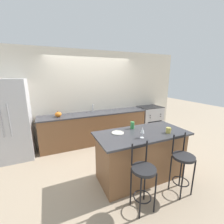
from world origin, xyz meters
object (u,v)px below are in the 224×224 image
object	(u,v)px
oven_range	(149,120)
wine_glass	(142,130)
bar_stool_far	(183,163)
coffee_mug	(168,130)
bar_stool_near	(143,176)
tumbler_cup	(132,125)
pumpkin_decoration	(58,114)
refrigerator	(10,120)
dinner_plate	(118,133)

from	to	relation	value
oven_range	wine_glass	bearing A→B (deg)	-130.36
bar_stool_far	coffee_mug	world-z (taller)	same
bar_stool_near	bar_stool_far	bearing A→B (deg)	1.02
oven_range	coffee_mug	world-z (taller)	coffee_mug
oven_range	bar_stool_far	size ratio (longest dim) A/B	0.90
tumbler_cup	pumpkin_decoration	distance (m)	2.07
refrigerator	oven_range	xyz separation A→B (m)	(4.08, 0.05, -0.49)
oven_range	tumbler_cup	world-z (taller)	tumbler_cup
wine_glass	coffee_mug	world-z (taller)	wine_glass
bar_stool_far	refrigerator	bearing A→B (deg)	138.81
bar_stool_far	tumbler_cup	world-z (taller)	tumbler_cup
refrigerator	bar_stool_near	world-z (taller)	refrigerator
refrigerator	tumbler_cup	world-z (taller)	refrigerator
bar_stool_near	bar_stool_far	world-z (taller)	same
refrigerator	coffee_mug	size ratio (longest dim) A/B	15.57
dinner_plate	tumbler_cup	size ratio (longest dim) A/B	1.64
coffee_mug	tumbler_cup	distance (m)	0.68
tumbler_cup	wine_glass	bearing A→B (deg)	-100.31
wine_glass	coffee_mug	distance (m)	0.59
bar_stool_near	dinner_plate	distance (m)	0.88
bar_stool_far	pumpkin_decoration	bearing A→B (deg)	124.85
bar_stool_far	dinner_plate	bearing A→B (deg)	136.96
tumbler_cup	bar_stool_near	bearing A→B (deg)	-111.02
wine_glass	pumpkin_decoration	xyz separation A→B (m)	(-1.21, 2.09, -0.09)
wine_glass	coffee_mug	xyz separation A→B (m)	(0.58, -0.01, -0.08)
refrigerator	oven_range	world-z (taller)	refrigerator
oven_range	tumbler_cup	size ratio (longest dim) A/B	6.73
wine_glass	tumbler_cup	distance (m)	0.48
tumbler_cup	pumpkin_decoration	bearing A→B (deg)	128.51
oven_range	bar_stool_near	xyz separation A→B (m)	(-2.05, -2.54, 0.10)
oven_range	wine_glass	size ratio (longest dim) A/B	5.04
refrigerator	tumbler_cup	xyz separation A→B (m)	(2.37, -1.59, 0.06)
dinner_plate	pumpkin_decoration	world-z (taller)	pumpkin_decoration
bar_stool_near	refrigerator	bearing A→B (deg)	129.16
dinner_plate	coffee_mug	bearing A→B (deg)	-22.49
oven_range	pumpkin_decoration	distance (m)	3.04
dinner_plate	tumbler_cup	bearing A→B (deg)	15.84
refrigerator	pumpkin_decoration	distance (m)	1.08
oven_range	pumpkin_decoration	size ratio (longest dim) A/B	5.48
bar_stool_far	coffee_mug	xyz separation A→B (m)	(0.04, 0.42, 0.43)
refrigerator	bar_stool_near	bearing A→B (deg)	-50.84
bar_stool_near	pumpkin_decoration	bearing A→B (deg)	110.55
refrigerator	wine_glass	bearing A→B (deg)	-41.89
wine_glass	tumbler_cup	world-z (taller)	wine_glass
wine_glass	oven_range	bearing A→B (deg)	49.64
refrigerator	oven_range	distance (m)	4.11
oven_range	wine_glass	xyz separation A→B (m)	(-1.79, -2.11, 0.60)
oven_range	pumpkin_decoration	xyz separation A→B (m)	(-3.00, -0.02, 0.51)
refrigerator	tumbler_cup	distance (m)	2.86
pumpkin_decoration	refrigerator	bearing A→B (deg)	-178.20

